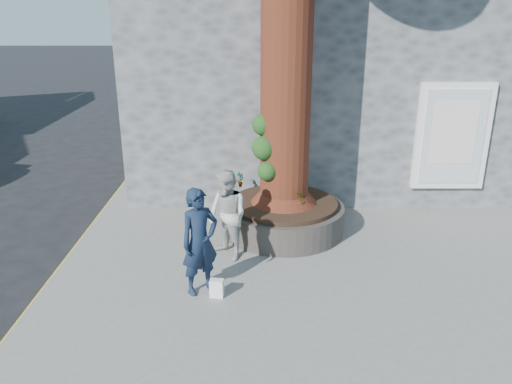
{
  "coord_description": "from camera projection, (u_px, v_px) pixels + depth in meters",
  "views": [
    {
      "loc": [
        0.25,
        -6.83,
        4.11
      ],
      "look_at": [
        0.27,
        1.07,
        1.25
      ],
      "focal_mm": 35.0,
      "sensor_mm": 36.0,
      "label": 1
    }
  ],
  "objects": [
    {
      "name": "ground",
      "position": [
        239.0,
        290.0,
        7.82
      ],
      "size": [
        120.0,
        120.0,
        0.0
      ],
      "primitive_type": "plane",
      "color": "black",
      "rests_on": "ground"
    },
    {
      "name": "pavement",
      "position": [
        326.0,
        257.0,
        8.74
      ],
      "size": [
        9.0,
        8.0,
        0.12
      ],
      "primitive_type": "cube",
      "color": "slate",
      "rests_on": "ground"
    },
    {
      "name": "yellow_line",
      "position": [
        67.0,
        260.0,
        8.75
      ],
      "size": [
        0.1,
        30.0,
        0.01
      ],
      "primitive_type": "cube",
      "color": "yellow",
      "rests_on": "ground"
    },
    {
      "name": "stone_shop",
      "position": [
        338.0,
        49.0,
        13.52
      ],
      "size": [
        10.3,
        8.3,
        6.3
      ],
      "color": "#4D4F52",
      "rests_on": "ground"
    },
    {
      "name": "planter",
      "position": [
        283.0,
        216.0,
        9.56
      ],
      "size": [
        2.3,
        2.3,
        0.6
      ],
      "color": "black",
      "rests_on": "pavement"
    },
    {
      "name": "man",
      "position": [
        200.0,
        242.0,
        7.3
      ],
      "size": [
        0.72,
        0.66,
        1.64
      ],
      "primitive_type": "imported",
      "rotation": [
        0.0,
        0.0,
        0.61
      ],
      "color": "#131F34",
      "rests_on": "pavement"
    },
    {
      "name": "woman",
      "position": [
        227.0,
        216.0,
        8.35
      ],
      "size": [
        0.94,
        0.95,
        1.55
      ],
      "primitive_type": "imported",
      "rotation": [
        0.0,
        0.0,
        -0.86
      ],
      "color": "#B9B6B1",
      "rests_on": "pavement"
    },
    {
      "name": "shopping_bag",
      "position": [
        217.0,
        288.0,
        7.37
      ],
      "size": [
        0.22,
        0.15,
        0.28
      ],
      "primitive_type": "cube",
      "rotation": [
        0.0,
        0.0,
        -0.15
      ],
      "color": "white",
      "rests_on": "pavement"
    },
    {
      "name": "plant_a",
      "position": [
        240.0,
        179.0,
        10.2
      ],
      "size": [
        0.2,
        0.2,
        0.32
      ],
      "primitive_type": "imported",
      "rotation": [
        0.0,
        0.0,
        0.75
      ],
      "color": "gray",
      "rests_on": "planter"
    },
    {
      "name": "plant_b",
      "position": [
        237.0,
        208.0,
        8.59
      ],
      "size": [
        0.27,
        0.27,
        0.4
      ],
      "primitive_type": "imported",
      "rotation": [
        0.0,
        0.0,
        1.87
      ],
      "color": "gray",
      "rests_on": "planter"
    },
    {
      "name": "plant_c",
      "position": [
        237.0,
        209.0,
        8.59
      ],
      "size": [
        0.22,
        0.22,
        0.37
      ],
      "primitive_type": "imported",
      "rotation": [
        0.0,
        0.0,
        3.08
      ],
      "color": "gray",
      "rests_on": "planter"
    },
    {
      "name": "plant_d",
      "position": [
        300.0,
        200.0,
        9.07
      ],
      "size": [
        0.4,
        0.4,
        0.34
      ],
      "primitive_type": "imported",
      "rotation": [
        0.0,
        0.0,
        5.5
      ],
      "color": "gray",
      "rests_on": "planter"
    }
  ]
}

